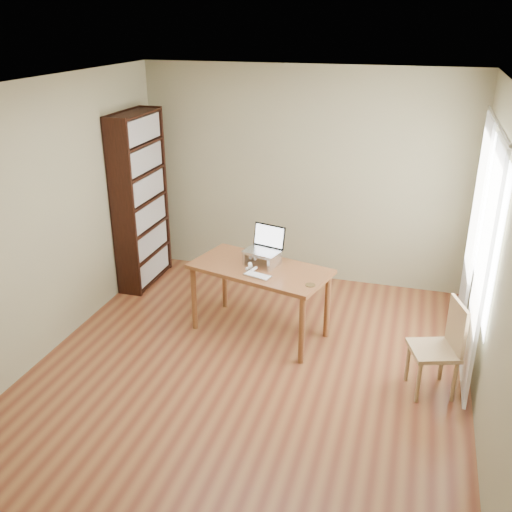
# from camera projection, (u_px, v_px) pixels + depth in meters

# --- Properties ---
(room) EXTENTS (4.04, 4.54, 2.64)m
(room) POSITION_uv_depth(u_px,v_px,m) (252.00, 243.00, 4.88)
(room) COLOR #622C19
(room) RESTS_ON ground
(bookshelf) EXTENTS (0.30, 0.90, 2.10)m
(bookshelf) POSITION_uv_depth(u_px,v_px,m) (141.00, 200.00, 6.83)
(bookshelf) COLOR black
(bookshelf) RESTS_ON ground
(curtains) EXTENTS (0.03, 1.90, 2.25)m
(curtains) POSITION_uv_depth(u_px,v_px,m) (478.00, 247.00, 5.14)
(curtains) COLOR white
(curtains) RESTS_ON ground
(desk) EXTENTS (1.52, 1.02, 0.75)m
(desk) POSITION_uv_depth(u_px,v_px,m) (260.00, 276.00, 5.79)
(desk) COLOR brown
(desk) RESTS_ON ground
(laptop_stand) EXTENTS (0.32, 0.25, 0.13)m
(laptop_stand) POSITION_uv_depth(u_px,v_px,m) (262.00, 257.00, 5.79)
(laptop_stand) COLOR silver
(laptop_stand) RESTS_ON desk
(laptop) EXTENTS (0.41, 0.38, 0.25)m
(laptop) POSITION_uv_depth(u_px,v_px,m) (264.00, 244.00, 5.81)
(laptop) COLOR silver
(laptop) RESTS_ON laptop_stand
(keyboard) EXTENTS (0.29, 0.19, 0.02)m
(keyboard) POSITION_uv_depth(u_px,v_px,m) (257.00, 276.00, 5.55)
(keyboard) COLOR silver
(keyboard) RESTS_ON desk
(coaster) EXTENTS (0.10, 0.10, 0.01)m
(coaster) POSITION_uv_depth(u_px,v_px,m) (310.00, 285.00, 5.37)
(coaster) COLOR #523D1C
(coaster) RESTS_ON desk
(cat) EXTENTS (0.24, 0.48, 0.15)m
(cat) POSITION_uv_depth(u_px,v_px,m) (262.00, 257.00, 5.83)
(cat) COLOR #433E35
(cat) RESTS_ON desk
(chair) EXTENTS (0.50, 0.49, 0.87)m
(chair) POSITION_uv_depth(u_px,v_px,m) (442.00, 346.00, 4.91)
(chair) COLOR tan
(chair) RESTS_ON ground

